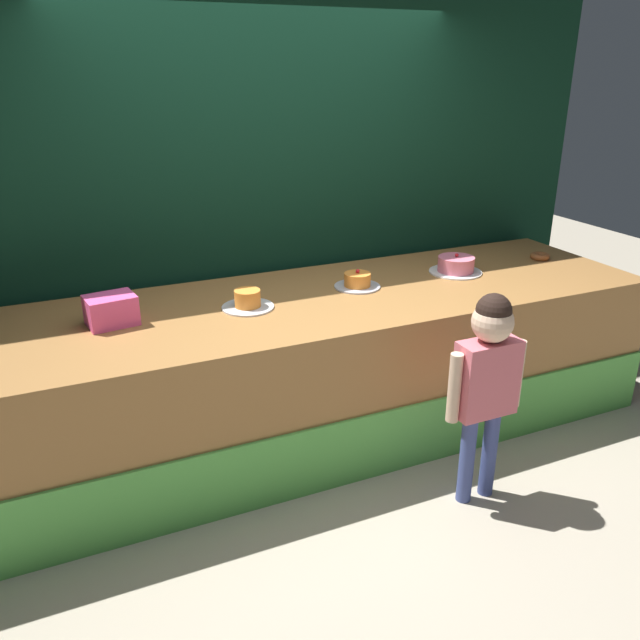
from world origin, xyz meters
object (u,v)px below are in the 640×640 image
object	(u,v)px
pink_box	(111,310)
cake_far_right	(456,265)
child_figure	(487,372)
cake_center_left	(248,301)
donut	(540,256)
cake_center_right	(357,281)

from	to	relation	value
pink_box	cake_far_right	bearing A→B (deg)	0.34
child_figure	cake_far_right	xyz separation A→B (m)	(0.53, 1.05, 0.20)
child_figure	pink_box	bearing A→B (deg)	148.01
cake_far_right	cake_center_left	bearing A→B (deg)	-177.21
pink_box	donut	xyz separation A→B (m)	(2.92, 0.03, -0.06)
pink_box	cake_center_right	distance (m)	1.46
cake_center_left	cake_far_right	bearing A→B (deg)	2.79
donut	cake_far_right	bearing A→B (deg)	-178.50
donut	cake_far_right	size ratio (longest dim) A/B	0.39
cake_center_right	cake_far_right	xyz separation A→B (m)	(0.73, 0.00, 0.01)
child_figure	cake_center_left	size ratio (longest dim) A/B	3.93
child_figure	cake_center_left	xyz separation A→B (m)	(-0.92, 0.98, 0.19)
child_figure	cake_center_left	bearing A→B (deg)	133.47
child_figure	donut	bearing A→B (deg)	40.12
pink_box	cake_center_left	size ratio (longest dim) A/B	0.84
pink_box	donut	size ratio (longest dim) A/B	1.83
child_figure	cake_center_right	xyz separation A→B (m)	(-0.19, 1.04, 0.18)
pink_box	cake_far_right	xyz separation A→B (m)	(2.19, 0.01, -0.03)
donut	cake_center_left	world-z (taller)	cake_center_left
pink_box	cake_center_right	bearing A→B (deg)	0.44
pink_box	donut	distance (m)	2.92
donut	cake_far_right	xyz separation A→B (m)	(-0.73, -0.02, 0.03)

